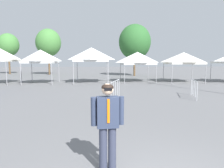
{
  "coord_description": "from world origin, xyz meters",
  "views": [
    {
      "loc": [
        -0.76,
        -2.86,
        2.22
      ],
      "look_at": [
        -0.32,
        4.96,
        1.3
      ],
      "focal_mm": 32.28,
      "sensor_mm": 36.0,
      "label": 1
    }
  ],
  "objects_px": {
    "canopy_tent_center": "(137,58)",
    "tree_behind_tents_right": "(8,45)",
    "canopy_tent_far_right": "(91,55)",
    "crowd_barrier_by_lift": "(115,86)",
    "canopy_tent_behind_center": "(184,58)",
    "person_foreground": "(108,121)",
    "crowd_barrier_near_person": "(194,85)",
    "canopy_tent_behind_left": "(40,56)",
    "tree_behind_tents_center": "(48,43)",
    "tree_behind_tents_left": "(135,42)"
  },
  "relations": [
    {
      "from": "canopy_tent_center",
      "to": "tree_behind_tents_right",
      "type": "height_order",
      "value": "tree_behind_tents_right"
    },
    {
      "from": "canopy_tent_far_right",
      "to": "tree_behind_tents_right",
      "type": "distance_m",
      "value": 19.8
    },
    {
      "from": "crowd_barrier_by_lift",
      "to": "canopy_tent_behind_center",
      "type": "bearing_deg",
      "value": 49.19
    },
    {
      "from": "person_foreground",
      "to": "crowd_barrier_near_person",
      "type": "height_order",
      "value": "person_foreground"
    },
    {
      "from": "canopy_tent_behind_center",
      "to": "tree_behind_tents_right",
      "type": "bearing_deg",
      "value": 149.83
    },
    {
      "from": "canopy_tent_behind_left",
      "to": "tree_behind_tents_right",
      "type": "distance_m",
      "value": 16.99
    },
    {
      "from": "tree_behind_tents_center",
      "to": "tree_behind_tents_right",
      "type": "bearing_deg",
      "value": 164.13
    },
    {
      "from": "canopy_tent_behind_left",
      "to": "tree_behind_tents_center",
      "type": "height_order",
      "value": "tree_behind_tents_center"
    },
    {
      "from": "person_foreground",
      "to": "crowd_barrier_by_lift",
      "type": "xyz_separation_m",
      "value": [
        0.72,
        7.64,
        -0.28
      ]
    },
    {
      "from": "canopy_tent_far_right",
      "to": "tree_behind_tents_left",
      "type": "relative_size",
      "value": 0.48
    },
    {
      "from": "tree_behind_tents_center",
      "to": "tree_behind_tents_left",
      "type": "distance_m",
      "value": 13.28
    },
    {
      "from": "crowd_barrier_near_person",
      "to": "canopy_tent_far_right",
      "type": "bearing_deg",
      "value": 126.86
    },
    {
      "from": "canopy_tent_center",
      "to": "tree_behind_tents_left",
      "type": "xyz_separation_m",
      "value": [
        1.05,
        8.0,
        2.39
      ]
    },
    {
      "from": "canopy_tent_behind_left",
      "to": "canopy_tent_center",
      "type": "xyz_separation_m",
      "value": [
        9.61,
        1.04,
        -0.16
      ]
    },
    {
      "from": "tree_behind_tents_center",
      "to": "crowd_barrier_by_lift",
      "type": "distance_m",
      "value": 22.79
    },
    {
      "from": "canopy_tent_center",
      "to": "tree_behind_tents_center",
      "type": "bearing_deg",
      "value": 136.74
    },
    {
      "from": "canopy_tent_center",
      "to": "person_foreground",
      "type": "height_order",
      "value": "canopy_tent_center"
    },
    {
      "from": "canopy_tent_behind_center",
      "to": "crowd_barrier_near_person",
      "type": "distance_m",
      "value": 9.44
    },
    {
      "from": "canopy_tent_behind_left",
      "to": "crowd_barrier_by_lift",
      "type": "xyz_separation_m",
      "value": [
        6.61,
        -8.39,
        -1.85
      ]
    },
    {
      "from": "canopy_tent_far_right",
      "to": "tree_behind_tents_center",
      "type": "bearing_deg",
      "value": 120.94
    },
    {
      "from": "canopy_tent_behind_center",
      "to": "tree_behind_tents_right",
      "type": "xyz_separation_m",
      "value": [
        -23.46,
        13.64,
        2.28
      ]
    },
    {
      "from": "canopy_tent_far_right",
      "to": "canopy_tent_behind_center",
      "type": "relative_size",
      "value": 0.98
    },
    {
      "from": "canopy_tent_center",
      "to": "tree_behind_tents_right",
      "type": "bearing_deg",
      "value": 145.05
    },
    {
      "from": "canopy_tent_center",
      "to": "person_foreground",
      "type": "xyz_separation_m",
      "value": [
        -3.72,
        -17.08,
        -1.42
      ]
    },
    {
      "from": "canopy_tent_center",
      "to": "tree_behind_tents_left",
      "type": "bearing_deg",
      "value": 82.49
    },
    {
      "from": "canopy_tent_behind_left",
      "to": "tree_behind_tents_left",
      "type": "height_order",
      "value": "tree_behind_tents_left"
    },
    {
      "from": "canopy_tent_far_right",
      "to": "canopy_tent_behind_center",
      "type": "xyz_separation_m",
      "value": [
        9.43,
        0.19,
        -0.35
      ]
    },
    {
      "from": "tree_behind_tents_right",
      "to": "crowd_barrier_near_person",
      "type": "relative_size",
      "value": 3.24
    },
    {
      "from": "canopy_tent_behind_left",
      "to": "crowd_barrier_by_lift",
      "type": "height_order",
      "value": "canopy_tent_behind_left"
    },
    {
      "from": "canopy_tent_far_right",
      "to": "canopy_tent_center",
      "type": "xyz_separation_m",
      "value": [
        4.73,
        0.72,
        -0.35
      ]
    },
    {
      "from": "tree_behind_tents_right",
      "to": "tree_behind_tents_left",
      "type": "bearing_deg",
      "value": -14.48
    },
    {
      "from": "canopy_tent_center",
      "to": "tree_behind_tents_left",
      "type": "distance_m",
      "value": 8.41
    },
    {
      "from": "person_foreground",
      "to": "canopy_tent_far_right",
      "type": "bearing_deg",
      "value": 93.56
    },
    {
      "from": "tree_behind_tents_left",
      "to": "crowd_barrier_near_person",
      "type": "bearing_deg",
      "value": -87.81
    },
    {
      "from": "canopy_tent_behind_left",
      "to": "canopy_tent_behind_center",
      "type": "relative_size",
      "value": 0.91
    },
    {
      "from": "person_foreground",
      "to": "tree_behind_tents_right",
      "type": "height_order",
      "value": "tree_behind_tents_right"
    },
    {
      "from": "tree_behind_tents_left",
      "to": "canopy_tent_far_right",
      "type": "bearing_deg",
      "value": -123.59
    },
    {
      "from": "crowd_barrier_near_person",
      "to": "crowd_barrier_by_lift",
      "type": "xyz_separation_m",
      "value": [
        -4.71,
        -0.11,
        0.0
      ]
    },
    {
      "from": "canopy_tent_behind_left",
      "to": "tree_behind_tents_center",
      "type": "relative_size",
      "value": 0.46
    },
    {
      "from": "canopy_tent_center",
      "to": "canopy_tent_behind_left",
      "type": "bearing_deg",
      "value": -173.83
    },
    {
      "from": "canopy_tent_far_right",
      "to": "tree_behind_tents_left",
      "type": "distance_m",
      "value": 10.66
    },
    {
      "from": "tree_behind_tents_center",
      "to": "tree_behind_tents_left",
      "type": "relative_size",
      "value": 0.96
    },
    {
      "from": "person_foreground",
      "to": "tree_behind_tents_left",
      "type": "bearing_deg",
      "value": 79.23
    },
    {
      "from": "canopy_tent_behind_left",
      "to": "person_foreground",
      "type": "height_order",
      "value": "canopy_tent_behind_left"
    },
    {
      "from": "person_foreground",
      "to": "crowd_barrier_near_person",
      "type": "distance_m",
      "value": 9.47
    },
    {
      "from": "canopy_tent_far_right",
      "to": "canopy_tent_behind_center",
      "type": "bearing_deg",
      "value": 1.18
    },
    {
      "from": "tree_behind_tents_center",
      "to": "canopy_tent_far_right",
      "type": "bearing_deg",
      "value": -59.06
    },
    {
      "from": "canopy_tent_behind_center",
      "to": "canopy_tent_behind_left",
      "type": "bearing_deg",
      "value": -177.94
    },
    {
      "from": "tree_behind_tents_right",
      "to": "crowd_barrier_near_person",
      "type": "xyz_separation_m",
      "value": [
        20.48,
        -22.44,
        -3.98
      ]
    },
    {
      "from": "tree_behind_tents_center",
      "to": "crowd_barrier_near_person",
      "type": "relative_size",
      "value": 3.48
    }
  ]
}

